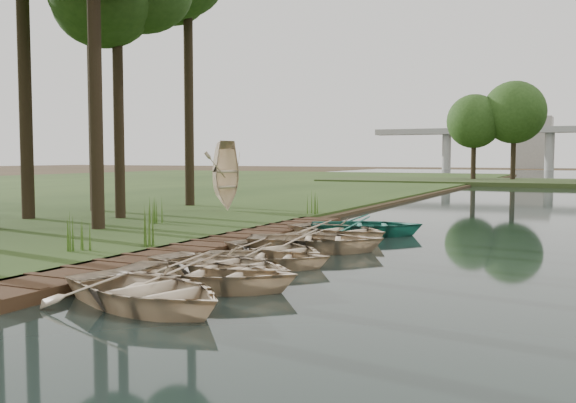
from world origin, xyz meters
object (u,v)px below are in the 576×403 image
at_px(rowboat_1, 209,270).
at_px(boardwalk, 214,246).
at_px(rowboat_0, 145,286).
at_px(stored_rowboat, 226,204).
at_px(rowboat_2, 222,262).

bearing_deg(rowboat_1, boardwalk, 22.57).
relative_size(boardwalk, rowboat_1, 4.29).
distance_m(boardwalk, rowboat_0, 7.07).
bearing_deg(stored_rowboat, boardwalk, -136.54).
xyz_separation_m(boardwalk, stored_rowboat, (-5.08, 9.09, 0.47)).
distance_m(rowboat_1, stored_rowboat, 15.85).
bearing_deg(rowboat_2, stored_rowboat, 41.70).
height_order(rowboat_1, stored_rowboat, stored_rowboat).
distance_m(boardwalk, rowboat_1, 5.44).
bearing_deg(boardwalk, rowboat_1, -58.95).
distance_m(rowboat_0, stored_rowboat, 17.44).
bearing_deg(rowboat_1, rowboat_0, 167.81).
relative_size(boardwalk, rowboat_2, 4.32).
xyz_separation_m(rowboat_0, rowboat_1, (0.12, 1.87, -0.00)).
height_order(boardwalk, rowboat_1, rowboat_1).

